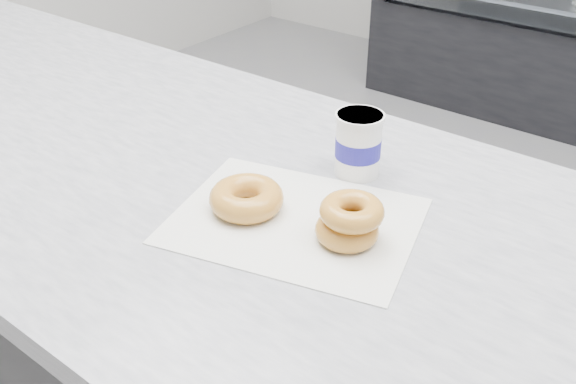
% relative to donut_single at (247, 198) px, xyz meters
% --- Properties ---
extents(ground, '(5.00, 5.00, 0.00)m').
position_rel_donut_single_xyz_m(ground, '(-0.02, 0.63, -0.92)').
color(ground, gray).
rests_on(ground, ground).
extents(wax_paper, '(0.40, 0.34, 0.00)m').
position_rel_donut_single_xyz_m(wax_paper, '(0.07, 0.02, -0.02)').
color(wax_paper, silver).
rests_on(wax_paper, counter).
extents(donut_single, '(0.13, 0.13, 0.04)m').
position_rel_donut_single_xyz_m(donut_single, '(0.00, 0.00, 0.00)').
color(donut_single, gold).
rests_on(donut_single, wax_paper).
extents(donut_stack, '(0.10, 0.10, 0.06)m').
position_rel_donut_single_xyz_m(donut_stack, '(0.16, 0.03, 0.01)').
color(donut_stack, gold).
rests_on(donut_stack, wax_paper).
extents(coffee_cup, '(0.08, 0.08, 0.10)m').
position_rel_donut_single_xyz_m(coffee_cup, '(0.07, 0.19, 0.03)').
color(coffee_cup, white).
rests_on(coffee_cup, counter).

